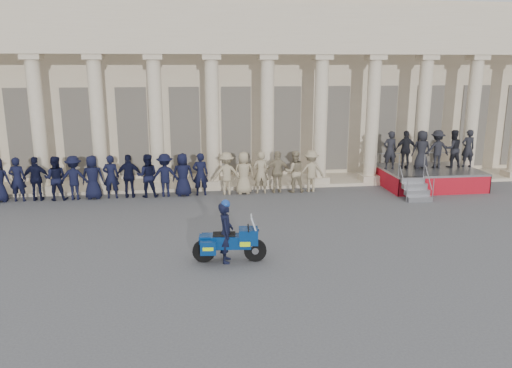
# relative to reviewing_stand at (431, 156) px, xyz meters

# --- Properties ---
(ground) EXTENTS (90.00, 90.00, 0.00)m
(ground) POSITION_rel_reviewing_stand_xyz_m (-9.15, -6.98, -1.53)
(ground) COLOR #48484B
(ground) RESTS_ON ground
(building) EXTENTS (40.00, 12.50, 9.00)m
(building) POSITION_rel_reviewing_stand_xyz_m (-9.15, 7.77, 2.99)
(building) COLOR #C3B092
(building) RESTS_ON ground
(officer_rank) EXTENTS (17.43, 0.74, 1.96)m
(officer_rank) POSITION_rel_reviewing_stand_xyz_m (-14.09, -0.16, -0.55)
(officer_rank) COLOR black
(officer_rank) RESTS_ON ground
(reviewing_stand) EXTENTS (4.67, 4.25, 2.75)m
(reviewing_stand) POSITION_rel_reviewing_stand_xyz_m (0.00, 0.00, 0.00)
(reviewing_stand) COLOR gray
(reviewing_stand) RESTS_ON ground
(motorcycle) EXTENTS (2.25, 0.95, 1.44)m
(motorcycle) POSITION_rel_reviewing_stand_xyz_m (-10.40, -8.21, -0.91)
(motorcycle) COLOR black
(motorcycle) RESTS_ON ground
(rider) EXTENTS (0.51, 0.72, 1.96)m
(rider) POSITION_rel_reviewing_stand_xyz_m (-10.53, -8.20, -0.57)
(rider) COLOR black
(rider) RESTS_ON ground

